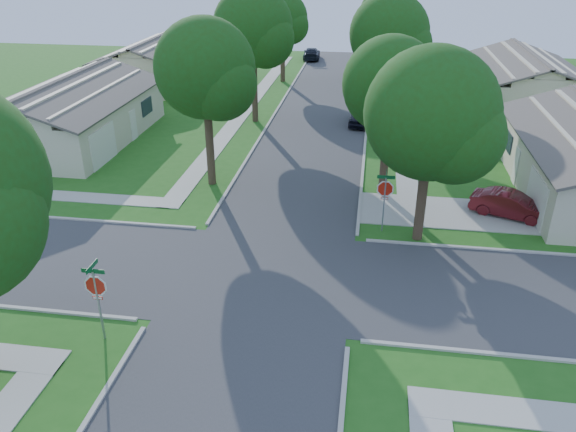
% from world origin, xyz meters
% --- Properties ---
extents(ground, '(100.00, 100.00, 0.00)m').
position_xyz_m(ground, '(0.00, 0.00, 0.00)').
color(ground, '#245E19').
rests_on(ground, ground).
extents(road_ns, '(7.00, 100.00, 0.02)m').
position_xyz_m(road_ns, '(0.00, 0.00, 0.00)').
color(road_ns, '#333335').
rests_on(road_ns, ground).
extents(sidewalk_ne, '(1.20, 40.00, 0.04)m').
position_xyz_m(sidewalk_ne, '(6.10, 26.00, 0.02)').
color(sidewalk_ne, '#9E9B91').
rests_on(sidewalk_ne, ground).
extents(sidewalk_nw, '(1.20, 40.00, 0.04)m').
position_xyz_m(sidewalk_nw, '(-6.10, 26.00, 0.02)').
color(sidewalk_nw, '#9E9B91').
rests_on(sidewalk_nw, ground).
extents(driveway, '(8.80, 3.60, 0.05)m').
position_xyz_m(driveway, '(7.90, 7.10, 0.03)').
color(driveway, '#9E9B91').
rests_on(driveway, ground).
extents(stop_sign_sw, '(1.05, 0.80, 2.98)m').
position_xyz_m(stop_sign_sw, '(-4.70, -4.70, 2.03)').
color(stop_sign_sw, gray).
rests_on(stop_sign_sw, ground).
extents(stop_sign_ne, '(1.05, 0.80, 2.98)m').
position_xyz_m(stop_sign_ne, '(4.70, 4.70, 2.03)').
color(stop_sign_ne, gray).
rests_on(stop_sign_ne, ground).
extents(tree_e_near, '(4.97, 4.80, 8.28)m').
position_xyz_m(tree_e_near, '(4.75, 9.01, 5.64)').
color(tree_e_near, '#38281C').
rests_on(tree_e_near, ground).
extents(tree_e_mid, '(5.59, 5.40, 9.21)m').
position_xyz_m(tree_e_mid, '(4.76, 21.01, 6.25)').
color(tree_e_mid, '#38281C').
rests_on(tree_e_mid, ground).
extents(tree_e_far, '(5.17, 5.00, 8.72)m').
position_xyz_m(tree_e_far, '(4.75, 34.01, 5.98)').
color(tree_e_far, '#38281C').
rests_on(tree_e_far, ground).
extents(tree_w_near, '(5.38, 5.20, 8.97)m').
position_xyz_m(tree_w_near, '(-4.64, 9.01, 6.12)').
color(tree_w_near, '#38281C').
rests_on(tree_w_near, ground).
extents(tree_w_mid, '(5.80, 5.60, 9.56)m').
position_xyz_m(tree_w_mid, '(-4.64, 21.01, 6.49)').
color(tree_w_mid, '#38281C').
rests_on(tree_w_mid, ground).
extents(tree_w_far, '(4.76, 4.60, 8.04)m').
position_xyz_m(tree_w_far, '(-4.65, 34.01, 5.51)').
color(tree_w_far, '#38281C').
rests_on(tree_w_far, ground).
extents(tree_ne_corner, '(5.80, 5.60, 8.66)m').
position_xyz_m(tree_ne_corner, '(6.36, 4.21, 5.59)').
color(tree_ne_corner, '#38281C').
rests_on(tree_ne_corner, ground).
extents(house_ne_far, '(8.42, 13.60, 4.23)m').
position_xyz_m(house_ne_far, '(15.99, 29.00, 1.52)').
color(house_ne_far, '#C3B59A').
rests_on(house_ne_far, ground).
extents(house_nw_near, '(8.42, 13.60, 4.23)m').
position_xyz_m(house_nw_near, '(-15.99, 15.00, 1.52)').
color(house_nw_near, '#C3B59A').
rests_on(house_nw_near, ground).
extents(house_nw_far, '(8.42, 13.60, 4.23)m').
position_xyz_m(house_nw_far, '(-15.99, 32.00, 1.52)').
color(house_nw_far, '#C3B59A').
rests_on(house_nw_far, ground).
extents(car_driveway, '(4.03, 2.65, 1.26)m').
position_xyz_m(car_driveway, '(10.91, 7.18, 0.63)').
color(car_driveway, '#531115').
rests_on(car_driveway, ground).
extents(car_curb_east, '(1.94, 4.38, 1.47)m').
position_xyz_m(car_curb_east, '(3.20, 21.60, 0.73)').
color(car_curb_east, black).
rests_on(car_curb_east, ground).
extents(car_curb_west, '(2.05, 4.46, 1.26)m').
position_xyz_m(car_curb_west, '(-3.20, 45.07, 0.63)').
color(car_curb_west, black).
rests_on(car_curb_west, ground).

